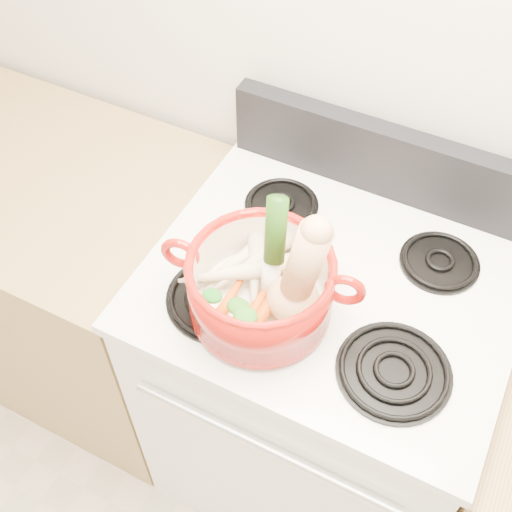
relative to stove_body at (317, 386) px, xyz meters
The scene contains 24 objects.
wall_back 0.91m from the stove_body, 90.00° to the left, with size 3.50×0.02×2.60m, color beige.
stove_body is the anchor object (origin of this frame).
cooktop 0.47m from the stove_body, ahead, with size 0.78×0.67×0.03m, color silver.
control_backsplash 0.65m from the stove_body, 90.00° to the left, with size 0.76×0.05×0.18m, color black.
oven_handle 0.47m from the stove_body, 90.00° to the right, with size 0.02×0.02×0.60m, color silver.
counter_left 1.07m from the stove_body, behind, with size 1.36×0.65×0.90m, color #9C7B4A.
burner_front_left 0.56m from the stove_body, 139.90° to the right, with size 0.22×0.22×0.02m, color black.
burner_front_right 0.56m from the stove_body, 40.10° to the right, with size 0.22×0.22×0.02m, color black.
burner_back_left 0.55m from the stove_body, 143.62° to the left, with size 0.17×0.17×0.02m, color black.
burner_back_right 0.55m from the stove_body, 36.38° to the left, with size 0.17×0.17×0.02m, color black.
dutch_oven 0.61m from the stove_body, 123.73° to the right, with size 0.29×0.29×0.14m, color #9C110A.
pot_handle_left 0.70m from the stove_body, 144.94° to the right, with size 0.08×0.08×0.02m, color #9C110A.
pot_handle_right 0.64m from the stove_body, 63.81° to the right, with size 0.08×0.08×0.02m, color #9C110A.
squash 0.68m from the stove_body, 101.27° to the right, with size 0.11×0.11×0.26m, color #E0A873, non-canonical shape.
leek 0.68m from the stove_body, 123.83° to the right, with size 0.04×0.04×0.26m, color white.
ginger 0.57m from the stove_body, 139.11° to the right, with size 0.08×0.06×0.04m, color #D7C384.
parsnip_0 0.60m from the stove_body, 149.05° to the right, with size 0.04×0.04×0.23m, color beige.
parsnip_1 0.60m from the stove_body, 148.48° to the right, with size 0.04×0.04×0.19m, color beige.
parsnip_2 0.60m from the stove_body, 138.67° to the right, with size 0.04×0.04×0.18m, color beige.
parsnip_3 0.63m from the stove_body, 139.02° to the right, with size 0.04×0.04×0.18m, color beige.
parsnip_4 0.61m from the stove_body, 143.38° to the right, with size 0.04×0.04×0.20m, color beige.
carrot_0 0.59m from the stove_body, 118.42° to the right, with size 0.03×0.03×0.17m, color #D65B0A.
carrot_1 0.61m from the stove_body, 128.34° to the right, with size 0.03×0.03×0.14m, color #BE4609.
carrot_2 0.60m from the stove_body, 112.05° to the right, with size 0.04×0.04×0.19m, color #BA4C09.
Camera 1 is at (0.23, 0.59, 2.04)m, focal length 45.00 mm.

